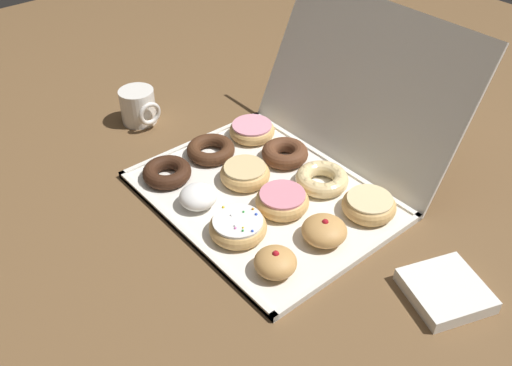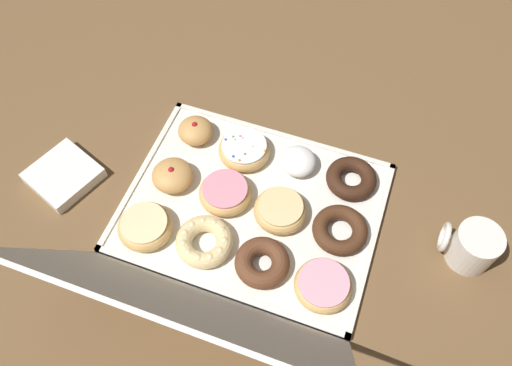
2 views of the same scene
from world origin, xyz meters
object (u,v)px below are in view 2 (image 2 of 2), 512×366
(chocolate_cake_ring_donut_9, at_px, (262,263))
(glazed_ring_donut_11, at_px, (145,226))
(chocolate_cake_ring_donut_0, at_px, (351,178))
(sprinkle_donut_2, at_px, (244,149))
(donut_box, at_px, (252,207))
(coffee_mug, at_px, (472,246))
(cruller_donut_10, at_px, (204,241))
(chocolate_cake_ring_donut_4, at_px, (339,231))
(jelly_filled_donut_7, at_px, (172,176))
(pink_frosted_donut_8, at_px, (323,285))
(jelly_filled_donut_3, at_px, (196,131))
(powdered_filled_donut_1, at_px, (298,161))
(glazed_ring_donut_5, at_px, (281,210))
(napkin_stack, at_px, (64,175))
(pink_frosted_donut_6, at_px, (225,194))

(chocolate_cake_ring_donut_9, relative_size, glazed_ring_donut_11, 0.97)
(chocolate_cake_ring_donut_0, height_order, sprinkle_donut_2, sprinkle_donut_2)
(donut_box, distance_m, chocolate_cake_ring_donut_0, 0.23)
(chocolate_cake_ring_donut_0, distance_m, sprinkle_donut_2, 0.25)
(sprinkle_donut_2, relative_size, coffee_mug, 1.06)
(chocolate_cake_ring_donut_0, xyz_separation_m, glazed_ring_donut_11, (0.37, 0.26, 0.00))
(chocolate_cake_ring_donut_9, height_order, cruller_donut_10, same)
(chocolate_cake_ring_donut_4, bearing_deg, jelly_filled_donut_7, -0.28)
(donut_box, height_order, chocolate_cake_ring_donut_4, chocolate_cake_ring_donut_4)
(pink_frosted_donut_8, height_order, glazed_ring_donut_11, glazed_ring_donut_11)
(chocolate_cake_ring_donut_0, height_order, cruller_donut_10, cruller_donut_10)
(pink_frosted_donut_8, bearing_deg, jelly_filled_donut_3, -34.22)
(chocolate_cake_ring_donut_9, height_order, glazed_ring_donut_11, glazed_ring_donut_11)
(chocolate_cake_ring_donut_0, relative_size, chocolate_cake_ring_donut_4, 0.96)
(pink_frosted_donut_8, xyz_separation_m, chocolate_cake_ring_donut_9, (0.13, -0.00, -0.00))
(powdered_filled_donut_1, xyz_separation_m, chocolate_cake_ring_donut_4, (-0.13, 0.13, -0.01))
(chocolate_cake_ring_donut_0, relative_size, glazed_ring_donut_11, 0.97)
(pink_frosted_donut_8, xyz_separation_m, coffee_mug, (-0.26, -0.17, 0.02))
(jelly_filled_donut_3, relative_size, jelly_filled_donut_7, 0.89)
(jelly_filled_donut_7, height_order, glazed_ring_donut_11, jelly_filled_donut_7)
(chocolate_cake_ring_donut_9, bearing_deg, pink_frosted_donut_8, 178.05)
(cruller_donut_10, bearing_deg, pink_frosted_donut_8, 178.25)
(chocolate_cake_ring_donut_0, xyz_separation_m, jelly_filled_donut_7, (0.37, 0.13, 0.01))
(powdered_filled_donut_1, distance_m, coffee_mug, 0.40)
(glazed_ring_donut_5, height_order, cruller_donut_10, glazed_ring_donut_5)
(glazed_ring_donut_11, bearing_deg, coffee_mug, -164.73)
(jelly_filled_donut_3, bearing_deg, coffee_mug, 172.23)
(chocolate_cake_ring_donut_4, distance_m, glazed_ring_donut_11, 0.40)
(napkin_stack, bearing_deg, glazed_ring_donut_5, -171.52)
(glazed_ring_donut_11, bearing_deg, glazed_ring_donut_5, -152.28)
(pink_frosted_donut_8, xyz_separation_m, napkin_stack, (0.62, -0.06, -0.02))
(donut_box, distance_m, coffee_mug, 0.46)
(jelly_filled_donut_7, relative_size, cruller_donut_10, 0.77)
(donut_box, relative_size, glazed_ring_donut_5, 4.76)
(donut_box, height_order, pink_frosted_donut_8, pink_frosted_donut_8)
(sprinkle_donut_2, height_order, chocolate_cake_ring_donut_4, sprinkle_donut_2)
(sprinkle_donut_2, height_order, pink_frosted_donut_6, sprinkle_donut_2)
(pink_frosted_donut_8, bearing_deg, chocolate_cake_ring_donut_4, -89.95)
(jelly_filled_donut_3, distance_m, cruller_donut_10, 0.28)
(glazed_ring_donut_5, bearing_deg, chocolate_cake_ring_donut_0, -133.26)
(chocolate_cake_ring_donut_4, relative_size, cruller_donut_10, 0.98)
(donut_box, relative_size, chocolate_cake_ring_donut_0, 4.86)
(chocolate_cake_ring_donut_4, bearing_deg, glazed_ring_donut_5, -2.34)
(glazed_ring_donut_11, bearing_deg, pink_frosted_donut_8, -179.63)
(powdered_filled_donut_1, height_order, jelly_filled_donut_7, jelly_filled_donut_7)
(chocolate_cake_ring_donut_9, distance_m, napkin_stack, 0.49)
(sprinkle_donut_2, bearing_deg, glazed_ring_donut_5, 136.63)
(sprinkle_donut_2, bearing_deg, cruller_donut_10, 90.77)
(sprinkle_donut_2, relative_size, glazed_ring_donut_5, 1.04)
(glazed_ring_donut_5, distance_m, pink_frosted_donut_8, 0.18)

